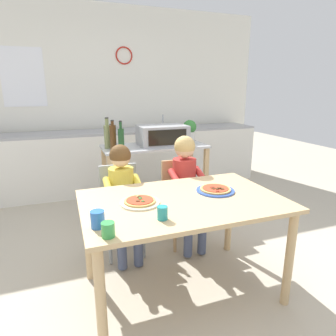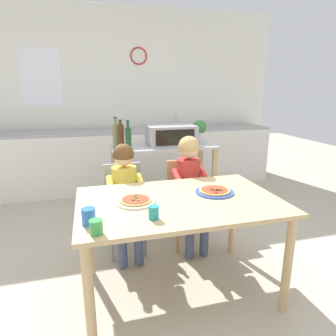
{
  "view_description": "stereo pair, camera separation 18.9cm",
  "coord_description": "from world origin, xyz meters",
  "px_view_note": "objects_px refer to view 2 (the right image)",
  "views": [
    {
      "loc": [
        -0.76,
        -1.78,
        1.5
      ],
      "look_at": [
        0.0,
        0.3,
        0.89
      ],
      "focal_mm": 31.22,
      "sensor_mm": 36.0,
      "label": 1
    },
    {
      "loc": [
        -0.58,
        -1.83,
        1.5
      ],
      "look_at": [
        0.0,
        0.3,
        0.89
      ],
      "focal_mm": 31.22,
      "sensor_mm": 36.0,
      "label": 2
    }
  ],
  "objects_px": {
    "potted_herb_plant": "(199,130)",
    "bottle_tall_green_wine": "(121,136)",
    "pizza_plate_blue_rimmed": "(214,191)",
    "drinking_cup_green": "(96,227)",
    "kitchen_island_cart": "(163,169)",
    "dining_chair_left": "(125,201)",
    "dining_table": "(179,212)",
    "pizza_plate_cream": "(136,201)",
    "drinking_cup_blue": "(89,216)",
    "bottle_brown_beer": "(120,137)",
    "child_in_red_shirt": "(190,179)",
    "drinking_cup_teal": "(154,213)",
    "toaster_oven": "(171,135)",
    "bottle_slim_sauce": "(128,138)",
    "child_in_yellow_shirt": "(125,188)",
    "bottle_clear_vinegar": "(116,135)",
    "dining_chair_right": "(186,196)"
  },
  "relations": [
    {
      "from": "drinking_cup_blue",
      "to": "drinking_cup_teal",
      "type": "relative_size",
      "value": 1.2
    },
    {
      "from": "bottle_slim_sauce",
      "to": "bottle_clear_vinegar",
      "type": "bearing_deg",
      "value": 119.76
    },
    {
      "from": "potted_herb_plant",
      "to": "bottle_tall_green_wine",
      "type": "bearing_deg",
      "value": -167.26
    },
    {
      "from": "bottle_tall_green_wine",
      "to": "drinking_cup_blue",
      "type": "distance_m",
      "value": 1.6
    },
    {
      "from": "child_in_red_shirt",
      "to": "bottle_tall_green_wine",
      "type": "bearing_deg",
      "value": 127.95
    },
    {
      "from": "bottle_brown_beer",
      "to": "dining_table",
      "type": "bearing_deg",
      "value": -80.73
    },
    {
      "from": "potted_herb_plant",
      "to": "pizza_plate_cream",
      "type": "bearing_deg",
      "value": -124.52
    },
    {
      "from": "child_in_red_shirt",
      "to": "drinking_cup_teal",
      "type": "height_order",
      "value": "child_in_red_shirt"
    },
    {
      "from": "pizza_plate_cream",
      "to": "drinking_cup_blue",
      "type": "xyz_separation_m",
      "value": [
        -0.31,
        -0.26,
        0.04
      ]
    },
    {
      "from": "pizza_plate_cream",
      "to": "potted_herb_plant",
      "type": "bearing_deg",
      "value": 55.48
    },
    {
      "from": "drinking_cup_blue",
      "to": "bottle_slim_sauce",
      "type": "bearing_deg",
      "value": 73.62
    },
    {
      "from": "dining_table",
      "to": "drinking_cup_blue",
      "type": "xyz_separation_m",
      "value": [
        -0.61,
        -0.24,
        0.14
      ]
    },
    {
      "from": "potted_herb_plant",
      "to": "dining_table",
      "type": "relative_size",
      "value": 0.19
    },
    {
      "from": "dining_chair_right",
      "to": "pizza_plate_cream",
      "type": "relative_size",
      "value": 3.01
    },
    {
      "from": "kitchen_island_cart",
      "to": "potted_herb_plant",
      "type": "height_order",
      "value": "potted_herb_plant"
    },
    {
      "from": "drinking_cup_teal",
      "to": "toaster_oven",
      "type": "bearing_deg",
      "value": 71.0
    },
    {
      "from": "toaster_oven",
      "to": "pizza_plate_blue_rimmed",
      "type": "relative_size",
      "value": 1.93
    },
    {
      "from": "bottle_tall_green_wine",
      "to": "dining_chair_left",
      "type": "relative_size",
      "value": 0.39
    },
    {
      "from": "pizza_plate_cream",
      "to": "drinking_cup_teal",
      "type": "distance_m",
      "value": 0.29
    },
    {
      "from": "bottle_brown_beer",
      "to": "pizza_plate_cream",
      "type": "relative_size",
      "value": 0.95
    },
    {
      "from": "potted_herb_plant",
      "to": "child_in_red_shirt",
      "type": "distance_m",
      "value": 1.07
    },
    {
      "from": "drinking_cup_blue",
      "to": "pizza_plate_cream",
      "type": "bearing_deg",
      "value": 40.13
    },
    {
      "from": "kitchen_island_cart",
      "to": "bottle_tall_green_wine",
      "type": "bearing_deg",
      "value": -169.56
    },
    {
      "from": "potted_herb_plant",
      "to": "child_in_yellow_shirt",
      "type": "xyz_separation_m",
      "value": [
        -1.04,
        -0.92,
        -0.35
      ]
    },
    {
      "from": "bottle_clear_vinegar",
      "to": "child_in_yellow_shirt",
      "type": "bearing_deg",
      "value": -90.63
    },
    {
      "from": "dining_table",
      "to": "potted_herb_plant",
      "type": "bearing_deg",
      "value": 64.37
    },
    {
      "from": "dining_table",
      "to": "pizza_plate_cream",
      "type": "bearing_deg",
      "value": 175.94
    },
    {
      "from": "toaster_oven",
      "to": "child_in_yellow_shirt",
      "type": "distance_m",
      "value": 1.07
    },
    {
      "from": "pizza_plate_blue_rimmed",
      "to": "dining_table",
      "type": "bearing_deg",
      "value": -168.19
    },
    {
      "from": "bottle_clear_vinegar",
      "to": "child_in_yellow_shirt",
      "type": "relative_size",
      "value": 0.33
    },
    {
      "from": "dining_chair_left",
      "to": "drinking_cup_teal",
      "type": "xyz_separation_m",
      "value": [
        0.06,
        -1.0,
        0.3
      ]
    },
    {
      "from": "dining_chair_left",
      "to": "dining_chair_right",
      "type": "relative_size",
      "value": 1.0
    },
    {
      "from": "bottle_brown_beer",
      "to": "bottle_tall_green_wine",
      "type": "xyz_separation_m",
      "value": [
        -0.01,
        -0.19,
        0.04
      ]
    },
    {
      "from": "toaster_oven",
      "to": "bottle_clear_vinegar",
      "type": "xyz_separation_m",
      "value": [
        -0.63,
        0.0,
        0.03
      ]
    },
    {
      "from": "dining_chair_left",
      "to": "drinking_cup_blue",
      "type": "xyz_separation_m",
      "value": [
        -0.31,
        -0.97,
        0.31
      ]
    },
    {
      "from": "drinking_cup_teal",
      "to": "child_in_yellow_shirt",
      "type": "bearing_deg",
      "value": 94.12
    },
    {
      "from": "bottle_clear_vinegar",
      "to": "drinking_cup_blue",
      "type": "distance_m",
      "value": 1.7
    },
    {
      "from": "pizza_plate_blue_rimmed",
      "to": "drinking_cup_green",
      "type": "xyz_separation_m",
      "value": [
        -0.87,
        -0.43,
        0.03
      ]
    },
    {
      "from": "drinking_cup_green",
      "to": "dining_table",
      "type": "bearing_deg",
      "value": 32.54
    },
    {
      "from": "drinking_cup_blue",
      "to": "kitchen_island_cart",
      "type": "bearing_deg",
      "value": 62.57
    },
    {
      "from": "kitchen_island_cart",
      "to": "toaster_oven",
      "type": "distance_m",
      "value": 0.41
    },
    {
      "from": "drinking_cup_green",
      "to": "bottle_slim_sauce",
      "type": "bearing_deg",
      "value": 76.15
    },
    {
      "from": "bottle_clear_vinegar",
      "to": "bottle_brown_beer",
      "type": "height_order",
      "value": "bottle_clear_vinegar"
    },
    {
      "from": "drinking_cup_teal",
      "to": "dining_table",
      "type": "bearing_deg",
      "value": 47.68
    },
    {
      "from": "bottle_brown_beer",
      "to": "child_in_red_shirt",
      "type": "relative_size",
      "value": 0.24
    },
    {
      "from": "bottle_tall_green_wine",
      "to": "toaster_oven",
      "type": "bearing_deg",
      "value": 9.66
    },
    {
      "from": "child_in_red_shirt",
      "to": "drinking_cup_blue",
      "type": "distance_m",
      "value": 1.25
    },
    {
      "from": "toaster_oven",
      "to": "dining_table",
      "type": "xyz_separation_m",
      "value": [
        -0.34,
        -1.41,
        -0.33
      ]
    },
    {
      "from": "bottle_brown_beer",
      "to": "dining_table",
      "type": "xyz_separation_m",
      "value": [
        0.24,
        -1.5,
        -0.32
      ]
    },
    {
      "from": "toaster_oven",
      "to": "potted_herb_plant",
      "type": "distance_m",
      "value": 0.42
    }
  ]
}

